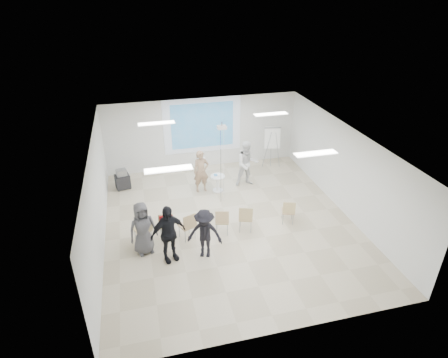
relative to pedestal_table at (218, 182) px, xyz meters
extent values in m
cube|color=beige|center=(-0.10, -2.20, -0.42)|extent=(8.00, 9.00, 0.10)
cube|color=white|center=(-0.10, -2.20, 2.68)|extent=(8.00, 9.00, 0.10)
cube|color=silver|center=(-0.10, 2.35, 1.13)|extent=(8.00, 0.10, 3.00)
cube|color=silver|center=(-4.15, -2.20, 1.13)|extent=(0.10, 9.00, 3.00)
cube|color=silver|center=(3.95, -2.20, 1.13)|extent=(0.10, 9.00, 3.00)
cube|color=silver|center=(-0.10, 2.29, 1.48)|extent=(3.20, 0.01, 2.30)
cube|color=teal|center=(-0.10, 2.27, 1.48)|extent=(2.60, 0.01, 1.90)
cylinder|color=white|center=(0.00, 0.00, -0.35)|extent=(0.45, 0.45, 0.05)
cylinder|color=white|center=(0.00, 0.00, -0.06)|extent=(0.12, 0.12, 0.59)
cylinder|color=white|center=(0.00, 0.00, 0.26)|extent=(0.61, 0.61, 0.04)
cube|color=white|center=(0.04, -0.03, 0.28)|extent=(0.19, 0.14, 0.01)
cube|color=teal|center=(-0.06, 0.06, 0.29)|extent=(0.15, 0.20, 0.01)
imported|color=tan|center=(-0.59, 0.18, 0.55)|extent=(0.72, 0.52, 1.86)
imported|color=white|center=(1.22, 0.22, 0.63)|extent=(0.97, 0.78, 2.01)
cube|color=silver|center=(-0.41, 0.43, 0.85)|extent=(0.06, 0.14, 0.04)
cube|color=white|center=(1.04, 0.47, 0.98)|extent=(0.04, 0.13, 0.04)
cube|color=tan|center=(-2.93, -2.55, 0.11)|extent=(0.59, 0.59, 0.04)
cube|color=tan|center=(-2.84, -2.75, 0.39)|extent=(0.46, 0.26, 0.43)
cylinder|color=#92969A|center=(-3.03, -2.79, -0.14)|extent=(0.03, 0.03, 0.48)
cylinder|color=gray|center=(-2.69, -2.65, -0.14)|extent=(0.03, 0.03, 0.48)
cylinder|color=gray|center=(-3.17, -2.45, -0.14)|extent=(0.03, 0.03, 0.48)
cylinder|color=#979A9F|center=(-2.83, -2.31, -0.14)|extent=(0.03, 0.03, 0.48)
cube|color=tan|center=(-2.20, -2.41, 0.10)|extent=(0.48, 0.48, 0.04)
cube|color=tan|center=(-2.22, -2.62, 0.36)|extent=(0.45, 0.13, 0.42)
cylinder|color=gray|center=(-2.39, -2.57, -0.14)|extent=(0.03, 0.03, 0.46)
cylinder|color=gray|center=(-2.04, -2.61, -0.14)|extent=(0.03, 0.03, 0.46)
cylinder|color=#969A9E|center=(-2.36, -2.22, -0.14)|extent=(0.03, 0.03, 0.46)
cylinder|color=gray|center=(-2.00, -2.25, -0.14)|extent=(0.03, 0.03, 0.46)
cube|color=tan|center=(-1.59, -2.65, 0.09)|extent=(0.57, 0.57, 0.04)
cube|color=tan|center=(-1.51, -2.84, 0.35)|extent=(0.44, 0.25, 0.42)
cylinder|color=#919599|center=(-1.69, -2.88, -0.15)|extent=(0.03, 0.03, 0.46)
cylinder|color=gray|center=(-1.36, -2.74, -0.15)|extent=(0.03, 0.03, 0.46)
cylinder|color=gray|center=(-1.82, -2.55, -0.15)|extent=(0.03, 0.03, 0.46)
cylinder|color=#95999D|center=(-1.50, -2.41, -0.15)|extent=(0.03, 0.03, 0.46)
cube|color=tan|center=(-0.47, -2.63, 0.08)|extent=(0.51, 0.51, 0.04)
cube|color=tan|center=(-0.52, -2.82, 0.33)|extent=(0.43, 0.19, 0.40)
cylinder|color=gray|center=(-0.67, -2.75, -0.15)|extent=(0.03, 0.03, 0.44)
cylinder|color=#96999E|center=(-0.34, -2.83, -0.15)|extent=(0.03, 0.03, 0.44)
cylinder|color=#94979C|center=(-0.59, -2.42, -0.15)|extent=(0.03, 0.03, 0.44)
cylinder|color=gray|center=(-0.26, -2.50, -0.15)|extent=(0.03, 0.03, 0.44)
cube|color=tan|center=(0.30, -2.67, 0.09)|extent=(0.55, 0.55, 0.04)
cube|color=tan|center=(0.23, -2.86, 0.35)|extent=(0.44, 0.22, 0.41)
cylinder|color=gray|center=(0.07, -2.78, -0.15)|extent=(0.03, 0.03, 0.45)
cylinder|color=#92959A|center=(0.41, -2.89, -0.15)|extent=(0.03, 0.03, 0.45)
cylinder|color=#919499|center=(0.19, -2.44, -0.15)|extent=(0.03, 0.03, 0.45)
cylinder|color=gray|center=(0.52, -2.56, -0.15)|extent=(0.03, 0.03, 0.45)
cube|color=tan|center=(1.78, -2.59, 0.06)|extent=(0.51, 0.51, 0.04)
cube|color=tan|center=(1.72, -2.77, 0.30)|extent=(0.41, 0.20, 0.38)
cylinder|color=gray|center=(1.57, -2.69, -0.16)|extent=(0.03, 0.03, 0.42)
cylinder|color=gray|center=(1.88, -2.79, -0.16)|extent=(0.03, 0.03, 0.42)
cylinder|color=gray|center=(1.67, -2.38, -0.16)|extent=(0.03, 0.03, 0.42)
cylinder|color=gray|center=(1.98, -2.48, -0.16)|extent=(0.03, 0.03, 0.42)
cube|color=maroon|center=(-2.20, -2.63, 0.35)|extent=(0.41, 0.13, 0.39)
imported|color=black|center=(-1.59, -2.63, 0.13)|extent=(0.41, 0.36, 0.03)
imported|color=black|center=(-2.24, -3.53, 0.65)|extent=(1.35, 1.05, 2.04)
imported|color=black|center=(-1.22, -3.61, 0.50)|extent=(1.28, 0.97, 1.75)
imported|color=#545358|center=(-2.91, -3.00, 0.55)|extent=(1.04, 0.83, 1.86)
cylinder|color=#979A9F|center=(2.46, 1.46, 0.46)|extent=(0.28, 0.25, 1.64)
cylinder|color=#919499|center=(2.91, 1.37, 0.46)|extent=(0.34, 0.14, 1.64)
cylinder|color=gray|center=(2.74, 1.70, 0.46)|extent=(0.09, 0.37, 1.64)
cube|color=white|center=(2.71, 1.52, 0.97)|extent=(0.67, 0.31, 0.92)
cube|color=gray|center=(2.71, 1.56, 1.39)|extent=(0.67, 0.18, 0.06)
cube|color=black|center=(-3.50, 1.09, -0.08)|extent=(0.61, 0.53, 0.53)
cube|color=gray|center=(-3.50, 1.09, 0.31)|extent=(0.43, 0.39, 0.23)
cylinder|color=black|center=(-3.67, 0.89, -0.34)|extent=(0.08, 0.08, 0.06)
cylinder|color=black|center=(-3.26, 0.98, -0.34)|extent=(0.08, 0.08, 0.06)
cylinder|color=black|center=(-3.74, 1.20, -0.34)|extent=(0.08, 0.08, 0.06)
cylinder|color=black|center=(-3.33, 1.29, -0.34)|extent=(0.08, 0.08, 0.06)
cube|color=white|center=(0.00, -0.70, 2.45)|extent=(0.30, 0.25, 0.10)
cylinder|color=gray|center=(0.00, -0.70, 2.56)|extent=(0.04, 0.04, 0.14)
cylinder|color=black|center=(-0.06, -0.78, 1.01)|extent=(0.01, 0.01, 2.77)
cylinder|color=white|center=(0.04, -0.80, 1.01)|extent=(0.01, 0.01, 2.77)
cube|color=white|center=(-2.10, -0.20, 2.60)|extent=(1.20, 0.30, 0.02)
cube|color=white|center=(1.90, -0.20, 2.60)|extent=(1.20, 0.30, 0.02)
cube|color=white|center=(-2.10, -3.70, 2.60)|extent=(1.20, 0.30, 0.02)
cube|color=white|center=(1.90, -3.70, 2.60)|extent=(1.20, 0.30, 0.02)
camera|label=1|loc=(-2.77, -12.12, 6.75)|focal=30.00mm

